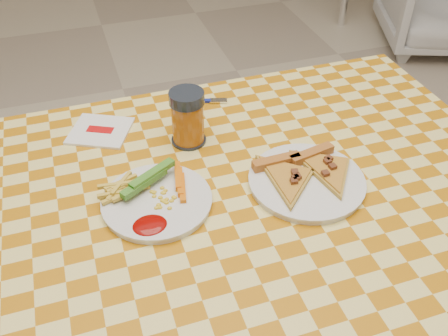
{
  "coord_description": "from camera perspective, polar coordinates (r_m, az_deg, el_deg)",
  "views": [
    {
      "loc": [
        -0.22,
        -0.67,
        1.43
      ],
      "look_at": [
        0.03,
        0.07,
        0.78
      ],
      "focal_mm": 40.0,
      "sensor_mm": 36.0,
      "label": 1
    }
  ],
  "objects": [
    {
      "name": "pizza_slices",
      "position": [
        1.03,
        9.24,
        -0.42
      ],
      "size": [
        0.24,
        0.22,
        0.02
      ],
      "color": "#B89238",
      "rests_on": "plate_right"
    },
    {
      "name": "drink_glass",
      "position": [
        1.1,
        -4.18,
        5.71
      ],
      "size": [
        0.08,
        0.08,
        0.13
      ],
      "color": "black",
      "rests_on": "table"
    },
    {
      "name": "plate_left",
      "position": [
        0.98,
        -7.65,
        -3.89
      ],
      "size": [
        0.27,
        0.27,
        0.01
      ],
      "primitive_type": "cylinder",
      "rotation": [
        0.0,
        0.0,
        -0.33
      ],
      "color": "silver",
      "rests_on": "table"
    },
    {
      "name": "napkin",
      "position": [
        1.19,
        -13.95,
        4.15
      ],
      "size": [
        0.17,
        0.17,
        0.01
      ],
      "rotation": [
        0.0,
        0.0,
        -0.46
      ],
      "color": "white",
      "rests_on": "table"
    },
    {
      "name": "fork",
      "position": [
        1.26,
        -2.71,
        7.69
      ],
      "size": [
        0.14,
        0.06,
        0.01
      ],
      "rotation": [
        0.0,
        0.0,
        -0.3
      ],
      "color": "navy",
      "rests_on": "table"
    },
    {
      "name": "table",
      "position": [
        1.03,
        -0.21,
        -6.69
      ],
      "size": [
        1.28,
        0.88,
        0.76
      ],
      "color": "silver",
      "rests_on": "ground"
    },
    {
      "name": "fries_veggies",
      "position": [
        0.98,
        -8.42,
        -2.65
      ],
      "size": [
        0.19,
        0.18,
        0.04
      ],
      "color": "gold",
      "rests_on": "plate_left"
    },
    {
      "name": "plate_right",
      "position": [
        1.02,
        9.4,
        -1.59
      ],
      "size": [
        0.3,
        0.3,
        0.01
      ],
      "primitive_type": "cylinder",
      "rotation": [
        0.0,
        0.0,
        -0.34
      ],
      "color": "silver",
      "rests_on": "table"
    }
  ]
}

